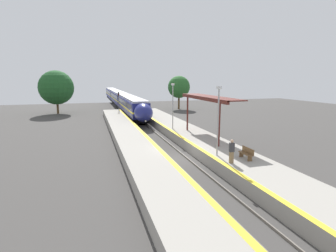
# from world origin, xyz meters

# --- Properties ---
(ground_plane) EXTENTS (120.00, 120.00, 0.00)m
(ground_plane) POSITION_xyz_m (0.00, 0.00, 0.00)
(ground_plane) COLOR #423F3D
(rail_left) EXTENTS (0.08, 90.00, 0.15)m
(rail_left) POSITION_xyz_m (-0.72, 0.00, 0.07)
(rail_left) COLOR slate
(rail_left) RESTS_ON ground_plane
(rail_right) EXTENTS (0.08, 90.00, 0.15)m
(rail_right) POSITION_xyz_m (0.72, 0.00, 0.07)
(rail_right) COLOR slate
(rail_right) RESTS_ON ground_plane
(train) EXTENTS (2.82, 67.64, 3.78)m
(train) POSITION_xyz_m (0.00, 47.88, 2.16)
(train) COLOR black
(train) RESTS_ON ground_plane
(platform_right) EXTENTS (4.20, 64.00, 1.02)m
(platform_right) POSITION_xyz_m (3.66, 0.00, 0.51)
(platform_right) COLOR #9E998E
(platform_right) RESTS_ON ground_plane
(platform_left) EXTENTS (3.49, 64.00, 1.02)m
(platform_left) POSITION_xyz_m (-3.31, 0.00, 0.51)
(platform_left) COLOR #9E998E
(platform_left) RESTS_ON ground_plane
(platform_bench) EXTENTS (0.44, 1.56, 0.89)m
(platform_bench) POSITION_xyz_m (4.01, -4.51, 1.48)
(platform_bench) COLOR brown
(platform_bench) RESTS_ON platform_right
(person_waiting) EXTENTS (0.36, 0.23, 1.78)m
(person_waiting) POSITION_xyz_m (2.35, -5.09, 1.94)
(person_waiting) COLOR #7F6647
(person_waiting) RESTS_ON platform_right
(railway_signal) EXTENTS (0.28, 0.28, 4.65)m
(railway_signal) POSITION_xyz_m (-2.17, 29.13, 2.82)
(railway_signal) COLOR #59595E
(railway_signal) RESTS_ON ground_plane
(lamppost_near) EXTENTS (0.36, 0.20, 5.59)m
(lamppost_near) POSITION_xyz_m (2.28, -2.94, 4.20)
(lamppost_near) COLOR #9E9EA3
(lamppost_near) RESTS_ON platform_right
(lamppost_mid) EXTENTS (0.36, 0.20, 5.59)m
(lamppost_mid) POSITION_xyz_m (2.28, 8.99, 4.20)
(lamppost_mid) COLOR #9E9EA3
(lamppost_mid) RESTS_ON platform_right
(station_canopy) EXTENTS (2.02, 11.09, 4.33)m
(station_canopy) POSITION_xyz_m (4.30, 3.65, 5.04)
(station_canopy) COLOR #511E19
(station_canopy) RESTS_ON platform_right
(background_tree_left) EXTENTS (6.94, 6.94, 8.83)m
(background_tree_left) POSITION_xyz_m (-13.92, 36.72, 5.36)
(background_tree_left) COLOR brown
(background_tree_left) RESTS_ON ground_plane
(background_tree_right) EXTENTS (5.19, 5.19, 7.82)m
(background_tree_right) POSITION_xyz_m (12.81, 37.40, 5.21)
(background_tree_right) COLOR brown
(background_tree_right) RESTS_ON ground_plane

